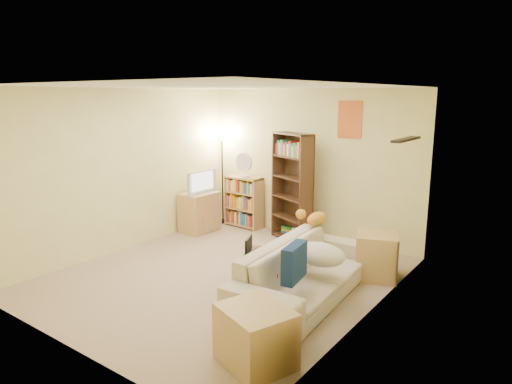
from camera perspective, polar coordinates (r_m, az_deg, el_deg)
room at (r=5.86m, az=-4.19°, el=4.44°), size 4.50×4.54×2.52m
sofa at (r=5.52m, az=6.10°, el=-9.95°), size 2.42×1.22×0.67m
navy_pillow at (r=4.95m, az=4.80°, el=-8.77°), size 0.21×0.46×0.40m
cream_blanket at (r=5.42m, az=8.00°, el=-7.72°), size 0.62×0.44×0.26m
tabby_cat at (r=6.26m, az=7.26°, el=-3.20°), size 0.53×0.22×0.18m
coffee_table at (r=5.71m, az=0.81°, el=-9.74°), size 0.88×1.09×0.43m
laptop at (r=5.75m, az=0.44°, el=-7.83°), size 0.46×0.39×0.03m
laptop_screen at (r=5.74m, az=-0.93°, el=-6.67°), size 0.14×0.30×0.21m
mug at (r=5.33m, az=1.64°, el=-9.14°), size 0.13×0.13×0.09m
tv_remote at (r=5.93m, az=2.41°, el=-7.25°), size 0.15×0.16×0.02m
tv_stand at (r=8.22m, az=-7.06°, el=-2.48°), size 0.48×0.66×0.70m
television at (r=8.10m, az=-7.16°, el=1.28°), size 0.69×0.12×0.40m
tall_bookshelf at (r=7.52m, az=4.51°, el=0.91°), size 0.85×0.56×1.80m
short_bookshelf at (r=8.40m, az=-1.56°, el=-1.24°), size 0.74×0.33×0.94m
desk_fan at (r=8.21m, az=-1.49°, el=3.43°), size 0.33×0.19×0.45m
floor_lamp at (r=8.56m, az=-4.28°, el=4.89°), size 0.28×0.28×1.68m
side_table at (r=6.32m, az=14.85°, el=-7.72°), size 0.68×0.68×0.61m
end_cabinet at (r=4.30m, az=-0.06°, el=-17.60°), size 0.79×0.73×0.54m
book_stacks at (r=7.73m, az=5.48°, el=-5.28°), size 0.77×0.36×0.24m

